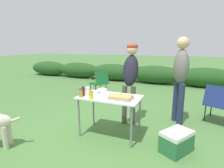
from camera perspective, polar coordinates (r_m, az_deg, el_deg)
ground_plane at (r=3.41m, az=-0.69°, el=-16.12°), size 60.00×60.00×0.00m
shrub_hedge at (r=8.01m, az=13.94°, el=3.01°), size 14.40×0.90×0.79m
folding_table at (r=3.15m, az=-0.72°, el=-5.42°), size 1.10×0.64×0.74m
food_tray at (r=2.99m, az=2.92°, el=-4.35°), size 0.42×0.30×0.06m
plate_stack at (r=3.19m, az=-1.98°, el=-3.33°), size 0.21×0.21×0.05m
mixing_bowl at (r=3.38m, az=-3.21°, el=-2.01°), size 0.20×0.20×0.10m
paper_cup_stack at (r=3.16m, az=-7.95°, el=-2.46°), size 0.08×0.08×0.17m
spice_jar at (r=3.11m, az=-10.19°, el=-2.84°), size 0.06×0.06×0.16m
bbq_sauce_bottle at (r=3.21m, az=-9.45°, el=-2.19°), size 0.07×0.07×0.18m
mustard_bottle at (r=2.99m, az=-6.83°, el=-3.40°), size 0.08×0.08×0.16m
standing_person_in_navy_coat at (r=3.65m, az=6.08°, el=3.78°), size 0.36×0.49×1.69m
standing_person_in_gray_fleece at (r=3.85m, az=21.49°, el=3.51°), size 0.44×0.47×1.80m
camp_chair_green_behind_table at (r=4.33m, az=31.35°, el=-5.03°), size 0.66×0.72×0.83m
camp_chair_near_hedge at (r=5.85m, az=-4.08°, el=0.81°), size 0.75×0.72×0.83m
cooler_box at (r=3.02m, az=20.31°, el=-17.21°), size 0.52×0.58×0.34m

